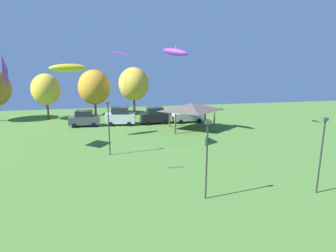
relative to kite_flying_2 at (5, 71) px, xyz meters
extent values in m
cube|color=purple|center=(0.00, 0.00, 0.00)|extent=(0.53, 3.29, 3.31)
cylinder|color=green|center=(0.00, -0.02, 0.00)|extent=(0.41, 0.05, 3.00)
pyramid|color=purple|center=(12.36, -2.08, 0.39)|extent=(2.82, 3.41, 0.51)
cylinder|color=#E54C93|center=(11.41, -1.77, -2.01)|extent=(0.45, 0.19, 2.91)
ellipsoid|color=yellow|center=(5.42, 4.00, 0.11)|extent=(4.30, 2.03, 0.92)
cube|color=blue|center=(5.42, 4.00, 0.37)|extent=(0.08, 0.14, 1.18)
ellipsoid|color=purple|center=(17.87, 4.36, 1.89)|extent=(3.13, 3.32, 1.24)
cube|color=yellow|center=(17.87, 4.36, 2.13)|extent=(0.19, 0.20, 1.04)
cube|color=#4C5156|center=(6.12, 10.81, -7.45)|extent=(4.26, 1.89, 1.14)
cube|color=#1E232D|center=(6.12, 10.81, -6.48)|extent=(2.36, 1.69, 0.80)
cylinder|color=black|center=(7.40, 9.89, -8.02)|extent=(0.65, 0.24, 0.64)
cylinder|color=black|center=(7.45, 11.65, -8.02)|extent=(0.65, 0.24, 0.64)
cylinder|color=black|center=(4.79, 9.97, -8.02)|extent=(0.65, 0.24, 0.64)
cylinder|color=black|center=(4.85, 11.73, -8.02)|extent=(0.65, 0.24, 0.64)
cube|color=silver|center=(11.15, 10.73, -7.35)|extent=(4.42, 2.41, 1.35)
cube|color=#1E232D|center=(11.15, 10.73, -6.20)|extent=(2.52, 2.01, 0.95)
cylinder|color=black|center=(12.32, 9.63, -8.02)|extent=(0.66, 0.30, 0.64)
cylinder|color=black|center=(12.57, 11.49, -8.02)|extent=(0.66, 0.30, 0.64)
cylinder|color=black|center=(9.74, 9.98, -8.02)|extent=(0.66, 0.30, 0.64)
cylinder|color=black|center=(9.98, 11.83, -8.02)|extent=(0.66, 0.30, 0.64)
cube|color=black|center=(16.18, 10.67, -7.41)|extent=(4.35, 1.99, 1.23)
cube|color=#1E232D|center=(16.18, 10.67, -6.36)|extent=(2.43, 1.75, 0.86)
cylinder|color=black|center=(17.55, 9.87, -8.02)|extent=(0.65, 0.26, 0.64)
cylinder|color=black|center=(17.45, 11.63, -8.02)|extent=(0.65, 0.26, 0.64)
cylinder|color=black|center=(14.91, 9.72, -8.02)|extent=(0.65, 0.26, 0.64)
cylinder|color=black|center=(14.81, 11.48, -8.02)|extent=(0.65, 0.26, 0.64)
cube|color=silver|center=(21.21, 10.72, -7.46)|extent=(4.75, 2.13, 1.13)
cube|color=#1E232D|center=(21.21, 10.72, -6.50)|extent=(2.67, 1.82, 0.79)
cylinder|color=black|center=(22.71, 9.96, -8.02)|extent=(0.66, 0.27, 0.64)
cylinder|color=black|center=(22.56, 11.71, -8.02)|extent=(0.66, 0.27, 0.64)
cylinder|color=black|center=(19.86, 9.72, -8.02)|extent=(0.66, 0.27, 0.64)
cylinder|color=black|center=(19.71, 11.47, -8.02)|extent=(0.66, 0.27, 0.64)
cylinder|color=brown|center=(17.94, 4.48, -7.04)|extent=(0.20, 0.20, 2.60)
cylinder|color=brown|center=(23.15, 4.48, -7.04)|extent=(0.20, 0.20, 2.60)
cylinder|color=brown|center=(17.94, 8.41, -7.04)|extent=(0.20, 0.20, 2.60)
cylinder|color=brown|center=(23.15, 8.41, -7.04)|extent=(0.20, 0.20, 2.60)
pyramid|color=#564C47|center=(20.55, 6.44, -5.24)|extent=(6.74, 5.08, 1.00)
cylinder|color=#2D2D33|center=(24.81, -13.89, -5.62)|extent=(0.12, 0.12, 5.45)
cube|color=#4C4C51|center=(24.81, -13.89, -2.77)|extent=(0.36, 0.20, 0.24)
cylinder|color=#2D2D33|center=(16.46, -13.29, -5.64)|extent=(0.12, 0.12, 5.41)
cube|color=#4C4C51|center=(16.46, -13.29, -2.81)|extent=(0.36, 0.20, 0.24)
cylinder|color=#2D2D33|center=(9.73, -2.48, -5.72)|extent=(0.12, 0.12, 5.24)
cube|color=#4C4C51|center=(9.73, -2.48, -2.98)|extent=(0.36, 0.20, 0.24)
cylinder|color=brown|center=(0.12, 16.60, -6.80)|extent=(0.36, 0.36, 3.09)
ellipsoid|color=gold|center=(0.12, 16.60, -3.63)|extent=(4.34, 4.34, 4.77)
cylinder|color=brown|center=(7.27, 18.47, -6.97)|extent=(0.36, 0.36, 2.75)
ellipsoid|color=gold|center=(7.27, 18.47, -3.65)|extent=(5.17, 5.17, 5.69)
cylinder|color=brown|center=(13.69, 17.89, -6.68)|extent=(0.36, 0.36, 3.32)
ellipsoid|color=gold|center=(13.69, 17.89, -3.17)|extent=(4.95, 4.95, 5.44)
camera|label=1|loc=(10.34, -31.96, 1.65)|focal=32.00mm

